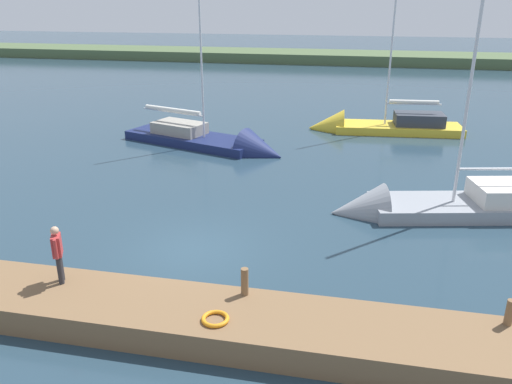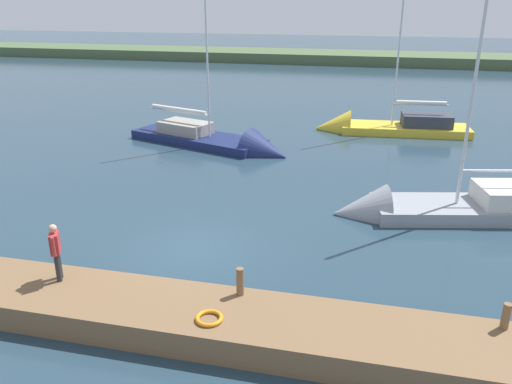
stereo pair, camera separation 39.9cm
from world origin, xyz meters
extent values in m
plane|color=#263D4C|center=(0.00, 0.00, 0.00)|extent=(200.00, 200.00, 0.00)
cube|color=#4C603D|center=(0.00, -52.81, 0.00)|extent=(180.00, 8.00, 2.40)
cube|color=brown|center=(0.00, 4.10, 0.35)|extent=(24.85, 2.26, 0.71)
cylinder|color=brown|center=(-2.49, 3.31, 1.08)|extent=(0.19, 0.19, 0.74)
cylinder|color=brown|center=(-8.70, 3.31, 1.03)|extent=(0.19, 0.19, 0.64)
torus|color=orange|center=(-2.07, 4.55, 0.76)|extent=(0.66, 0.66, 0.10)
cube|color=navy|center=(4.20, -12.50, 0.06)|extent=(8.29, 4.89, 0.83)
cone|color=navy|center=(-0.14, -11.03, 0.06)|extent=(2.91, 3.07, 2.48)
cube|color=gray|center=(5.04, -12.78, 0.79)|extent=(3.28, 2.56, 0.63)
cylinder|color=silver|center=(3.41, -12.23, 4.88)|extent=(0.10, 0.10, 8.82)
cylinder|color=silver|center=(5.44, -12.92, 1.64)|extent=(4.09, 1.46, 0.08)
cylinder|color=silver|center=(5.44, -12.92, 1.76)|extent=(3.74, 1.48, 0.25)
cube|color=gray|center=(-9.94, -5.21, 0.06)|extent=(8.93, 4.09, 0.91)
cone|color=gray|center=(-5.17, -4.15, 0.06)|extent=(2.47, 2.65, 2.26)
cylinder|color=silver|center=(-8.70, -4.94, 5.02)|extent=(0.12, 0.12, 9.01)
cube|color=gold|center=(-7.27, -17.51, 0.10)|extent=(7.67, 2.95, 0.76)
cone|color=gold|center=(-2.94, -17.17, 0.10)|extent=(2.31, 2.53, 2.37)
cube|color=#333842|center=(-8.47, -17.61, 0.84)|extent=(2.98, 1.91, 0.73)
cylinder|color=silver|center=(-6.48, -17.45, 5.40)|extent=(0.11, 0.11, 9.84)
cylinder|color=silver|center=(-8.07, -17.57, 1.76)|extent=(3.19, 0.34, 0.09)
cylinder|color=silver|center=(-8.07, -17.57, 1.88)|extent=(2.89, 0.46, 0.23)
cylinder|color=#28282D|center=(2.35, 3.78, 1.10)|extent=(0.14, 0.14, 0.79)
cylinder|color=#28282D|center=(2.44, 3.61, 1.10)|extent=(0.14, 0.14, 0.79)
cube|color=#B23333|center=(2.40, 3.69, 1.78)|extent=(0.39, 0.48, 0.56)
sphere|color=tan|center=(2.40, 3.69, 2.20)|extent=(0.21, 0.21, 0.21)
cylinder|color=#B23333|center=(2.28, 3.93, 1.79)|extent=(0.09, 0.09, 0.53)
cylinder|color=#B23333|center=(2.52, 3.46, 1.79)|extent=(0.09, 0.09, 0.53)
camera|label=1|loc=(-5.06, 14.23, 7.78)|focal=35.98mm
camera|label=2|loc=(-5.45, 14.14, 7.78)|focal=35.98mm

